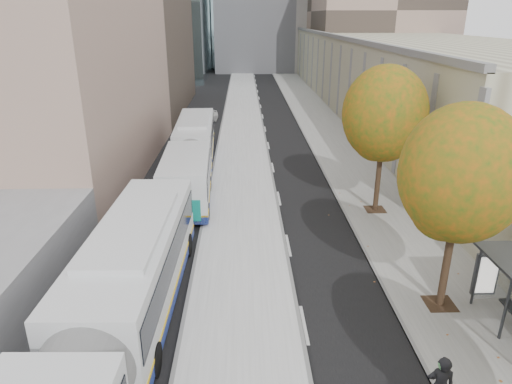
{
  "coord_description": "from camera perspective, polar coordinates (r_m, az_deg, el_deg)",
  "views": [
    {
      "loc": [
        -3.72,
        -1.31,
        10.2
      ],
      "look_at": [
        -3.18,
        18.64,
        2.5
      ],
      "focal_mm": 32.0,
      "sensor_mm": 36.0,
      "label": 1
    }
  ],
  "objects": [
    {
      "name": "tree_c",
      "position": [
        16.82,
        24.33,
        2.07
      ],
      "size": [
        4.2,
        4.2,
        7.28
      ],
      "color": "black",
      "rests_on": "sidewalk"
    },
    {
      "name": "bus_far",
      "position": [
        31.21,
        -7.97,
        4.92
      ],
      "size": [
        3.32,
        17.76,
        2.95
      ],
      "rotation": [
        0.0,
        0.0,
        0.04
      ],
      "color": "silver",
      "rests_on": "ground"
    },
    {
      "name": "bus_platform",
      "position": [
        37.7,
        -1.75,
        5.51
      ],
      "size": [
        4.25,
        150.0,
        0.15
      ],
      "primitive_type": "cube",
      "color": "#AEAEAE",
      "rests_on": "ground"
    },
    {
      "name": "sidewalk",
      "position": [
        38.52,
        10.29,
        5.46
      ],
      "size": [
        4.75,
        150.0,
        0.08
      ],
      "primitive_type": "cube",
      "color": "gray",
      "rests_on": "ground"
    },
    {
      "name": "bus_near",
      "position": [
        14.06,
        -18.86,
        -17.28
      ],
      "size": [
        3.22,
        19.06,
        3.17
      ],
      "rotation": [
        0.0,
        0.0,
        -0.02
      ],
      "color": "silver",
      "rests_on": "ground"
    },
    {
      "name": "distant_car",
      "position": [
        46.88,
        -6.56,
        9.31
      ],
      "size": [
        3.04,
        4.62,
        1.46
      ],
      "primitive_type": "imported",
      "rotation": [
        0.0,
        0.0,
        -0.33
      ],
      "color": "silver",
      "rests_on": "ground"
    },
    {
      "name": "building_tan",
      "position": [
        68.37,
        15.31,
        15.19
      ],
      "size": [
        18.0,
        92.0,
        8.0
      ],
      "primitive_type": "cube",
      "color": "gray",
      "rests_on": "ground"
    },
    {
      "name": "tree_d",
      "position": [
        24.89,
        15.78,
        9.36
      ],
      "size": [
        4.4,
        4.4,
        7.6
      ],
      "color": "black",
      "rests_on": "sidewalk"
    }
  ]
}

